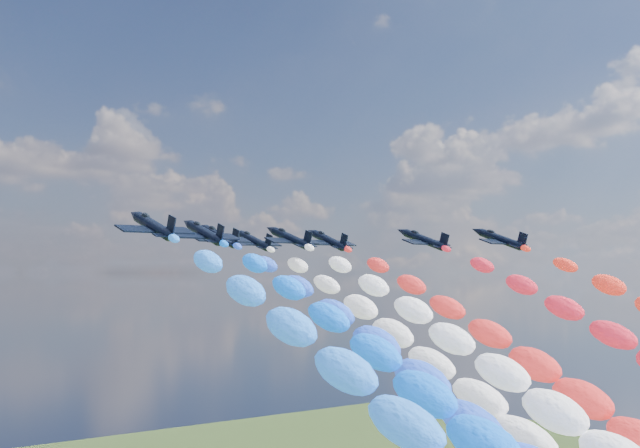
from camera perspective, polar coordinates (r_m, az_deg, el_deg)
jet_0 at (r=108.20m, az=-11.14°, el=-0.13°), size 9.86×13.42×6.78m
jet_1 at (r=125.25m, az=-7.79°, el=-0.59°), size 10.23×13.69×6.78m
jet_2 at (r=137.11m, az=-6.78°, el=-0.83°), size 9.91×13.46×6.78m
jet_3 at (r=143.33m, az=-2.02°, el=-0.96°), size 10.38×13.80×6.78m
jet_4 at (r=154.74m, az=-4.46°, el=-1.12°), size 9.84×13.41×6.78m
trail_4 at (r=113.99m, az=12.21°, el=-14.07°), size 6.87×110.32×58.06m
jet_5 at (r=152.91m, az=0.57°, el=-1.11°), size 10.47×13.86×6.78m
trail_5 at (r=116.24m, az=19.10°, el=-13.75°), size 6.87×110.32×58.06m
jet_6 at (r=151.66m, az=7.01°, el=-1.06°), size 10.44×13.84×6.78m
jet_7 at (r=151.76m, az=12.06°, el=-1.02°), size 9.95×13.49×6.78m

